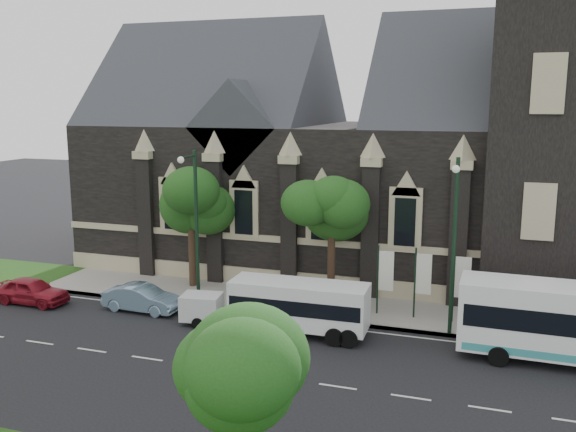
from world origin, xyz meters
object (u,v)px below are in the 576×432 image
at_px(banner_flag_center, 420,278).
at_px(shuttle_bus, 299,304).
at_px(sedan, 142,298).
at_px(box_trailer, 202,307).
at_px(tree_park_east, 261,378).
at_px(tree_walk_right, 336,204).
at_px(tree_walk_left, 195,198).
at_px(car_far_red, 31,291).
at_px(banner_flag_right, 459,281).
at_px(street_lamp_mid, 195,220).
at_px(street_lamp_near, 454,237).
at_px(banner_flag_left, 383,275).

bearing_deg(banner_flag_center, shuttle_bus, -145.53).
bearing_deg(sedan, box_trailer, -98.36).
height_order(tree_park_east, tree_walk_right, tree_walk_right).
distance_m(tree_walk_left, car_far_red, 10.94).
bearing_deg(box_trailer, shuttle_bus, -5.19).
relative_size(banner_flag_right, shuttle_bus, 0.57).
xyz_separation_m(tree_walk_right, sedan, (-9.92, -5.05, -5.08)).
bearing_deg(shuttle_bus, tree_walk_right, 83.58).
bearing_deg(banner_flag_center, box_trailer, -159.47).
xyz_separation_m(street_lamp_mid, box_trailer, (1.38, -2.18, -4.21)).
relative_size(tree_walk_right, street_lamp_mid, 0.87).
distance_m(street_lamp_near, street_lamp_mid, 14.00).
bearing_deg(banner_flag_center, tree_park_east, -96.57).
xyz_separation_m(tree_walk_left, street_lamp_mid, (1.80, -3.61, -0.62)).
bearing_deg(tree_walk_right, street_lamp_near, -28.06).
bearing_deg(banner_flag_right, shuttle_bus, -153.20).
height_order(tree_walk_right, banner_flag_right, tree_walk_right).
height_order(street_lamp_mid, car_far_red, street_lamp_mid).
height_order(tree_walk_left, shuttle_bus, tree_walk_left).
height_order(street_lamp_mid, banner_flag_center, street_lamp_mid).
bearing_deg(tree_walk_left, banner_flag_center, -6.89).
bearing_deg(box_trailer, tree_walk_left, 110.75).
height_order(banner_flag_center, banner_flag_right, same).
xyz_separation_m(street_lamp_near, shuttle_bus, (-7.28, -1.92, -3.55)).
relative_size(tree_park_east, car_far_red, 1.40).
distance_m(banner_flag_left, banner_flag_right, 4.00).
bearing_deg(tree_walk_left, tree_park_east, -59.13).
distance_m(tree_park_east, banner_flag_right, 18.91).
bearing_deg(street_lamp_near, tree_walk_left, 167.13).
relative_size(banner_flag_center, box_trailer, 1.31).
bearing_deg(tree_walk_right, street_lamp_mid, -153.35).
relative_size(banner_flag_right, sedan, 0.89).
bearing_deg(street_lamp_mid, box_trailer, -57.70).
relative_size(street_lamp_near, banner_flag_center, 2.25).
relative_size(street_lamp_near, sedan, 2.00).
bearing_deg(car_far_red, street_lamp_mid, -75.75).
bearing_deg(tree_walk_left, car_far_red, -142.50).
height_order(street_lamp_mid, shuttle_bus, street_lamp_mid).
distance_m(tree_walk_left, street_lamp_near, 16.22).
bearing_deg(tree_park_east, tree_walk_left, 120.87).
bearing_deg(shuttle_bus, tree_walk_left, 145.70).
height_order(box_trailer, sedan, box_trailer).
bearing_deg(box_trailer, banner_flag_right, 9.57).
relative_size(banner_flag_left, banner_flag_right, 1.00).
height_order(banner_flag_center, shuttle_bus, banner_flag_center).
bearing_deg(tree_park_east, shuttle_bus, 103.42).
bearing_deg(banner_flag_left, box_trailer, -155.37).
height_order(tree_walk_left, box_trailer, tree_walk_left).
distance_m(street_lamp_near, banner_flag_left, 4.99).
xyz_separation_m(street_lamp_mid, car_far_red, (-9.53, -2.32, -4.35)).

